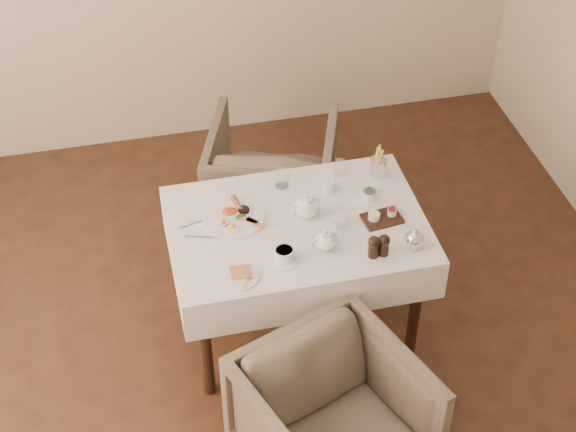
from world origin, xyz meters
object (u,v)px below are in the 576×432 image
(armchair_far, at_px, (272,177))
(teapot_centre, at_px, (307,205))
(breakfast_plate, at_px, (234,217))
(armchair_near, at_px, (334,422))
(table, at_px, (297,241))

(armchair_far, xyz_separation_m, teapot_centre, (-0.00, -0.85, 0.48))
(armchair_far, relative_size, breakfast_plate, 2.45)
(armchair_near, distance_m, breakfast_plate, 1.13)
(armchair_far, bearing_deg, armchair_near, 106.32)
(armchair_near, xyz_separation_m, armchair_far, (0.10, 1.80, -0.00))
(teapot_centre, bearing_deg, armchair_far, 71.84)
(table, bearing_deg, armchair_near, -92.72)
(breakfast_plate, bearing_deg, armchair_far, 80.85)
(table, height_order, breakfast_plate, breakfast_plate)
(armchair_far, xyz_separation_m, breakfast_plate, (-0.36, -0.79, 0.42))
(breakfast_plate, distance_m, teapot_centre, 0.37)
(table, relative_size, breakfast_plate, 4.16)
(breakfast_plate, bearing_deg, teapot_centre, 6.29)
(table, height_order, armchair_near, table)
(breakfast_plate, relative_size, teapot_centre, 1.79)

